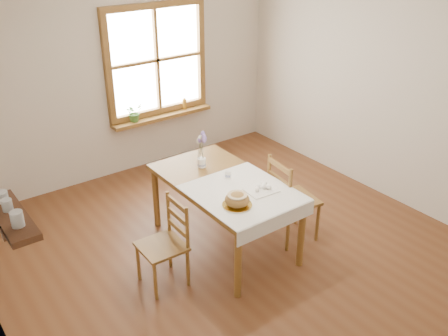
{
  "coord_description": "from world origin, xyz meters",
  "views": [
    {
      "loc": [
        -2.61,
        -3.25,
        3.12
      ],
      "look_at": [
        0.0,
        0.3,
        0.9
      ],
      "focal_mm": 40.0,
      "sensor_mm": 36.0,
      "label": 1
    }
  ],
  "objects_px": {
    "dining_table": "(224,189)",
    "chair_right": "(294,198)",
    "flower_vase": "(202,163)",
    "chair_left": "(162,245)",
    "bread_plate": "(237,205)"
  },
  "relations": [
    {
      "from": "dining_table",
      "to": "chair_right",
      "type": "xyz_separation_m",
      "value": [
        0.67,
        -0.33,
        -0.19
      ]
    },
    {
      "from": "dining_table",
      "to": "chair_right",
      "type": "distance_m",
      "value": 0.77
    },
    {
      "from": "flower_vase",
      "to": "chair_left",
      "type": "bearing_deg",
      "value": -146.04
    },
    {
      "from": "chair_left",
      "to": "flower_vase",
      "type": "bearing_deg",
      "value": 125.23
    },
    {
      "from": "chair_right",
      "to": "chair_left",
      "type": "bearing_deg",
      "value": 92.31
    },
    {
      "from": "chair_right",
      "to": "bread_plate",
      "type": "relative_size",
      "value": 3.57
    },
    {
      "from": "dining_table",
      "to": "flower_vase",
      "type": "height_order",
      "value": "flower_vase"
    },
    {
      "from": "chair_left",
      "to": "chair_right",
      "type": "bearing_deg",
      "value": 85.35
    },
    {
      "from": "chair_right",
      "to": "bread_plate",
      "type": "bearing_deg",
      "value": 107.28
    },
    {
      "from": "chair_left",
      "to": "bread_plate",
      "type": "bearing_deg",
      "value": 66.74
    },
    {
      "from": "dining_table",
      "to": "chair_left",
      "type": "height_order",
      "value": "chair_left"
    },
    {
      "from": "bread_plate",
      "to": "flower_vase",
      "type": "relative_size",
      "value": 2.71
    },
    {
      "from": "bread_plate",
      "to": "flower_vase",
      "type": "distance_m",
      "value": 0.88
    },
    {
      "from": "chair_right",
      "to": "flower_vase",
      "type": "xyz_separation_m",
      "value": [
        -0.68,
        0.72,
        0.32
      ]
    },
    {
      "from": "dining_table",
      "to": "chair_left",
      "type": "relative_size",
      "value": 1.87
    }
  ]
}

